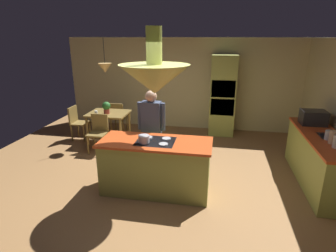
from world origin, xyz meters
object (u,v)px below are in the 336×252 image
(oven_tower, at_px, (223,96))
(dining_table, at_px, (109,117))
(potted_plant_on_table, at_px, (106,107))
(canister_sugar, at_px, (333,137))
(chair_by_back_wall, at_px, (118,116))
(kitchen_island, at_px, (156,166))
(cooking_pot_on_cooktop, at_px, (144,139))
(chair_at_corner, at_px, (77,121))
(cup_on_table, at_px, (96,113))
(chair_facing_island, at_px, (99,130))
(person_at_island, at_px, (152,127))
(canister_tea, at_px, (329,135))
(microwave_on_counter, at_px, (313,117))

(oven_tower, distance_m, dining_table, 3.05)
(potted_plant_on_table, relative_size, canister_sugar, 1.39)
(dining_table, height_order, chair_by_back_wall, chair_by_back_wall)
(kitchen_island, distance_m, cooking_pot_on_cooktop, 0.57)
(chair_at_corner, distance_m, potted_plant_on_table, 0.97)
(potted_plant_on_table, xyz_separation_m, cup_on_table, (-0.23, -0.10, -0.12))
(chair_facing_island, xyz_separation_m, potted_plant_on_table, (0.00, 0.53, 0.42))
(chair_facing_island, xyz_separation_m, canister_sugar, (4.54, -1.05, 0.53))
(person_at_island, relative_size, chair_at_corner, 1.88)
(kitchen_island, bearing_deg, potted_plant_on_table, 130.26)
(kitchen_island, xyz_separation_m, cup_on_table, (-1.93, 1.90, 0.34))
(dining_table, height_order, potted_plant_on_table, potted_plant_on_table)
(oven_tower, relative_size, canister_tea, 13.30)
(cup_on_table, bearing_deg, kitchen_island, -44.59)
(person_at_island, bearing_deg, chair_at_corner, 148.47)
(canister_tea, bearing_deg, oven_tower, 123.40)
(chair_facing_island, distance_m, chair_at_corner, 1.07)
(oven_tower, xyz_separation_m, cup_on_table, (-3.03, -1.34, -0.26))
(canister_sugar, distance_m, canister_tea, 0.18)
(kitchen_island, xyz_separation_m, oven_tower, (1.10, 3.24, 0.60))
(potted_plant_on_table, distance_m, canister_sugar, 4.80)
(oven_tower, relative_size, cup_on_table, 23.64)
(dining_table, xyz_separation_m, microwave_on_counter, (4.54, -0.63, 0.42))
(dining_table, xyz_separation_m, cooking_pot_on_cooktop, (1.54, -2.23, 0.36))
(potted_plant_on_table, bearing_deg, oven_tower, 23.92)
(kitchen_island, relative_size, canister_sugar, 8.65)
(chair_at_corner, relative_size, cup_on_table, 9.67)
(kitchen_island, bearing_deg, oven_tower, 71.26)
(person_at_island, distance_m, chair_at_corner, 2.78)
(dining_table, xyz_separation_m, canister_sugar, (4.54, -1.68, 0.38))
(kitchen_island, xyz_separation_m, cooking_pot_on_cooktop, (-0.16, -0.13, 0.54))
(canister_sugar, xyz_separation_m, canister_tea, (0.00, 0.18, -0.03))
(chair_by_back_wall, height_order, microwave_on_counter, microwave_on_counter)
(chair_facing_island, height_order, microwave_on_counter, microwave_on_counter)
(chair_facing_island, bearing_deg, microwave_on_counter, -0.12)
(potted_plant_on_table, bearing_deg, kitchen_island, -49.74)
(chair_facing_island, bearing_deg, chair_by_back_wall, 90.00)
(kitchen_island, distance_m, potted_plant_on_table, 2.67)
(canister_tea, bearing_deg, dining_table, 161.77)
(chair_at_corner, xyz_separation_m, cup_on_table, (0.64, -0.20, 0.30))
(dining_table, bearing_deg, chair_by_back_wall, 90.00)
(chair_facing_island, height_order, chair_at_corner, same)
(cooking_pot_on_cooktop, bearing_deg, chair_by_back_wall, 118.35)
(cup_on_table, height_order, cooking_pot_on_cooktop, cooking_pot_on_cooktop)
(kitchen_island, bearing_deg, microwave_on_counter, 27.31)
(dining_table, relative_size, chair_facing_island, 1.12)
(microwave_on_counter, bearing_deg, canister_sugar, -90.00)
(canister_sugar, xyz_separation_m, cooking_pot_on_cooktop, (-3.00, -0.55, -0.03))
(potted_plant_on_table, xyz_separation_m, canister_sugar, (4.54, -1.58, 0.10))
(oven_tower, xyz_separation_m, chair_at_corner, (-3.67, -1.14, -0.56))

